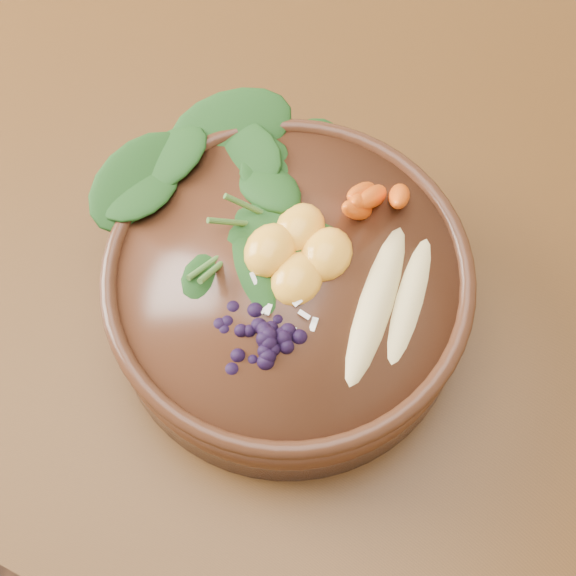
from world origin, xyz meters
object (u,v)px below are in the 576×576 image
object	(u,v)px
stoneware_bowl	(288,293)
carrot_cluster	(388,183)
mandarin_cluster	(299,244)
dining_table	(108,99)
kale_heap	(261,178)
banana_halves	(395,294)
blueberry_pile	(263,331)

from	to	relation	value
stoneware_bowl	carrot_cluster	distance (m)	0.12
stoneware_bowl	mandarin_cluster	distance (m)	0.06
dining_table	mandarin_cluster	xyz separation A→B (m)	(0.31, -0.16, 0.18)
stoneware_bowl	mandarin_cluster	xyz separation A→B (m)	(0.00, 0.02, 0.05)
kale_heap	stoneware_bowl	bearing A→B (deg)	-47.07
carrot_cluster	banana_halves	world-z (taller)	carrot_cluster
banana_halves	blueberry_pile	distance (m)	0.10
dining_table	carrot_cluster	bearing A→B (deg)	-15.54
banana_halves	blueberry_pile	xyz separation A→B (m)	(-0.07, -0.07, 0.01)
stoneware_bowl	mandarin_cluster	bearing A→B (deg)	89.72
kale_heap	carrot_cluster	distance (m)	0.10
dining_table	banana_halves	world-z (taller)	banana_halves
dining_table	mandarin_cluster	world-z (taller)	mandarin_cluster
dining_table	stoneware_bowl	bearing A→B (deg)	-30.00
kale_heap	dining_table	bearing A→B (deg)	154.26
dining_table	mandarin_cluster	size ratio (longest dim) A/B	17.96
dining_table	stoneware_bowl	world-z (taller)	stoneware_bowl
banana_halves	mandarin_cluster	distance (m)	0.08
stoneware_bowl	carrot_cluster	size ratio (longest dim) A/B	3.62
kale_heap	carrot_cluster	world-z (taller)	carrot_cluster
blueberry_pile	kale_heap	bearing A→B (deg)	117.87
carrot_cluster	mandarin_cluster	xyz separation A→B (m)	(-0.04, -0.06, -0.02)
carrot_cluster	mandarin_cluster	bearing A→B (deg)	-129.81
carrot_cluster	banana_halves	bearing A→B (deg)	-66.94
kale_heap	blueberry_pile	xyz separation A→B (m)	(0.06, -0.11, -0.00)
carrot_cluster	blueberry_pile	distance (m)	0.14
banana_halves	carrot_cluster	bearing A→B (deg)	113.06
dining_table	blueberry_pile	bearing A→B (deg)	-36.59
banana_halves	dining_table	bearing A→B (deg)	150.85
kale_heap	mandarin_cluster	world-z (taller)	kale_heap
carrot_cluster	blueberry_pile	xyz separation A→B (m)	(-0.03, -0.14, -0.02)
carrot_cluster	dining_table	bearing A→B (deg)	158.40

